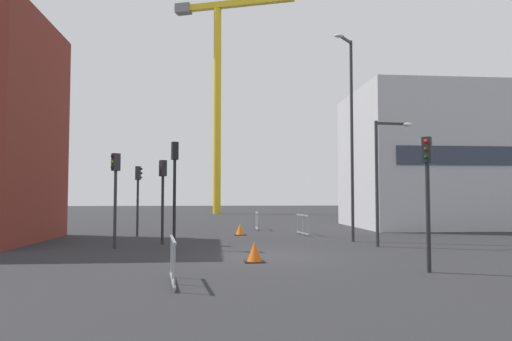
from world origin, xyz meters
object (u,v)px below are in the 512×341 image
Objects in this scene: streetlamp_tall at (351,126)px; traffic_light_crosswalk at (163,187)px; construction_crane at (219,77)px; traffic_light_corner at (115,184)px; traffic_cone_striped at (240,230)px; traffic_light_far at (138,189)px; streetlamp_short at (382,169)px; traffic_light_near at (427,181)px; traffic_light_island at (175,177)px; traffic_cone_orange at (255,252)px.

traffic_light_crosswalk is (-8.47, -0.30, -2.83)m from streetlamp_tall.
traffic_light_corner is at bearing -97.21° from construction_crane.
traffic_light_far is at bearing -175.62° from traffic_cone_striped.
traffic_light_near is (-1.09, -6.42, -0.66)m from streetlamp_short.
traffic_light_corner reaches higher than traffic_light_near.
construction_crane reaches higher than traffic_light_island.
construction_crane is 5.94× the size of traffic_light_island.
traffic_light_crosswalk is 0.86× the size of traffic_light_island.
traffic_cone_orange is (3.51, -5.78, -2.16)m from traffic_light_crosswalk.
construction_crane is at bearing 91.71° from traffic_cone_striped.
traffic_light_island is 5.37m from traffic_cone_orange.
traffic_light_crosswalk is 6.04m from traffic_cone_striped.
traffic_light_island is (-2.07, -35.63, -13.15)m from construction_crane.
traffic_light_near is 1.02× the size of traffic_light_crosswalk.
traffic_light_island reaches higher than traffic_light_far.
streetlamp_tall is 2.21× the size of traffic_light_island.
traffic_cone_orange is 10.10m from traffic_cone_striped.
traffic_cone_striped is (5.32, 5.81, -2.27)m from traffic_light_corner.
traffic_light_island is 6.54× the size of traffic_cone_orange.
streetlamp_tall is at bearing 16.23° from traffic_light_island.
streetlamp_short is at bearing -11.01° from traffic_light_crosswalk.
construction_crane reaches higher than traffic_cone_striped.
traffic_light_island is 6.80× the size of traffic_cone_striped.
construction_crane is 40.41× the size of traffic_cone_striped.
traffic_light_crosswalk is (1.71, 1.49, -0.09)m from traffic_light_corner.
traffic_cone_orange is 1.04× the size of traffic_cone_striped.
streetlamp_tall reaches higher than streetlamp_short.
traffic_light_far is (-9.76, 12.12, -0.07)m from traffic_light_near.
traffic_cone_striped is (-4.48, 12.52, -2.23)m from traffic_light_near.
traffic_light_corner reaches higher than traffic_light_crosswalk.
traffic_light_corner is (-10.88, 0.30, -0.62)m from streetlamp_short.
streetlamp_short is 8.40× the size of traffic_cone_striped.
traffic_light_near is 0.88× the size of traffic_light_island.
traffic_light_crosswalk is at bearing 168.99° from streetlamp_short.
traffic_light_near reaches higher than traffic_cone_orange.
traffic_light_far is 11.20m from traffic_cone_orange.
traffic_cone_striped is at bearing 140.35° from streetlamp_tall.
streetlamp_short reaches higher than traffic_light_corner.
traffic_light_corner is 5.88× the size of traffic_cone_orange.
traffic_cone_striped is at bearing 109.67° from traffic_light_near.
traffic_light_corner is at bearing 168.44° from traffic_light_island.
traffic_light_far is (0.04, 5.41, -0.12)m from traffic_light_corner.
construction_crane is 2.69× the size of streetlamp_tall.
traffic_light_island is at bearing -163.77° from streetlamp_tall.
traffic_light_corner is (-9.79, 6.71, 0.04)m from traffic_light_near.
traffic_light_crosswalk is at bearing 41.07° from traffic_light_corner.
traffic_cone_orange is at bearing -129.24° from streetlamp_tall.
traffic_light_near is at bearing -27.89° from traffic_cone_orange.
streetlamp_tall reaches higher than traffic_cone_orange.
traffic_light_island is at bearing -11.56° from traffic_light_corner.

